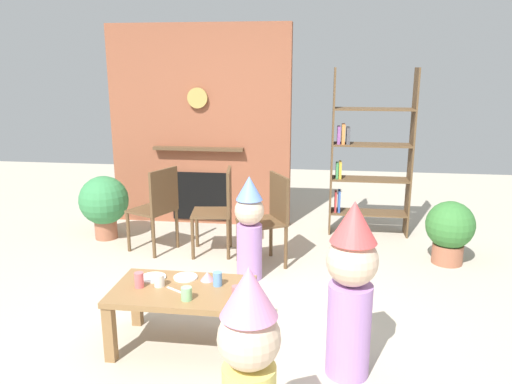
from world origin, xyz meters
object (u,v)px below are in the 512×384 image
object	(u,v)px
dining_chair_middle	(220,206)
dining_chair_right	(270,214)
paper_cup_center	(218,279)
potted_plant_tall	(450,229)
paper_cup_far_left	(159,280)
paper_plate_rear	(186,277)
child_in_pink	(351,286)
child_by_the_chairs	(249,225)
paper_cup_near_right	(139,280)
dining_chair_left	(158,205)
paper_plate_front	(153,278)
paper_cup_near_left	(187,294)
paper_cup_far_right	(237,293)
potted_plant_short	(104,202)
coffee_table	(183,299)
birthday_cake_slice	(207,276)
bookshelf	(366,158)
child_with_cone_hat	(249,368)

from	to	relation	value
dining_chair_middle	dining_chair_right	distance (m)	0.58
paper_cup_center	dining_chair_right	world-z (taller)	dining_chair_right
dining_chair_middle	potted_plant_tall	bearing A→B (deg)	173.16
paper_cup_far_left	paper_plate_rear	size ratio (longest dim) A/B	0.51
child_in_pink	child_by_the_chairs	bearing A→B (deg)	-49.83
paper_cup_near_right	paper_plate_rear	distance (m)	0.34
paper_cup_center	dining_chair_left	bearing A→B (deg)	120.51
paper_plate_front	dining_chair_right	bearing A→B (deg)	64.37
dining_chair_left	dining_chair_right	size ratio (longest dim) A/B	1.00
child_in_pink	dining_chair_right	size ratio (longest dim) A/B	1.28
child_in_pink	paper_cup_near_left	bearing A→B (deg)	8.12
paper_cup_far_right	potted_plant_tall	xyz separation A→B (m)	(1.80, 1.93, -0.13)
dining_chair_right	paper_plate_rear	bearing A→B (deg)	42.29
paper_cup_far_left	potted_plant_short	distance (m)	2.45
coffee_table	paper_plate_rear	xyz separation A→B (m)	(-0.02, 0.17, 0.08)
birthday_cake_slice	child_in_pink	distance (m)	1.05
child_in_pink	dining_chair_middle	distance (m)	2.32
bookshelf	birthday_cake_slice	size ratio (longest dim) A/B	19.00
child_in_pink	child_with_cone_hat	bearing A→B (deg)	68.68
paper_plate_front	paper_plate_rear	size ratio (longest dim) A/B	1.08
dining_chair_left	dining_chair_right	xyz separation A→B (m)	(1.20, -0.18, 0.00)
paper_cup_near_left	bookshelf	bearing A→B (deg)	64.57
paper_plate_rear	dining_chair_middle	xyz separation A→B (m)	(-0.08, 1.62, 0.07)
paper_cup_center	potted_plant_short	world-z (taller)	potted_plant_short
paper_cup_near_right	dining_chair_middle	size ratio (longest dim) A/B	0.12
paper_cup_far_right	child_by_the_chairs	distance (m)	1.32
dining_chair_right	birthday_cake_slice	bearing A→B (deg)	48.61
birthday_cake_slice	dining_chair_middle	size ratio (longest dim) A/B	0.11
paper_cup_near_left	paper_cup_far_left	bearing A→B (deg)	144.08
child_with_cone_hat	paper_cup_near_left	bearing A→B (deg)	0.93
paper_cup_near_right	potted_plant_short	world-z (taller)	potted_plant_short
dining_chair_middle	potted_plant_short	distance (m)	1.43
paper_cup_far_right	paper_plate_front	bearing A→B (deg)	159.45
paper_cup_far_right	paper_plate_front	world-z (taller)	paper_cup_far_right
bookshelf	child_by_the_chairs	world-z (taller)	bookshelf
paper_cup_far_left	child_in_pink	world-z (taller)	child_in_pink
coffee_table	dining_chair_left	bearing A→B (deg)	113.32
paper_cup_far_right	birthday_cake_slice	size ratio (longest dim) A/B	0.92
paper_cup_near_left	paper_cup_near_right	xyz separation A→B (m)	(-0.37, 0.14, 0.01)
paper_plate_front	child_by_the_chairs	xyz separation A→B (m)	(0.54, 1.07, 0.07)
coffee_table	paper_plate_front	bearing A→B (deg)	152.12
paper_cup_near_left	paper_plate_rear	world-z (taller)	paper_cup_near_left
coffee_table	paper_plate_rear	bearing A→B (deg)	97.81
paper_cup_far_left	paper_plate_rear	bearing A→B (deg)	47.31
paper_cup_near_right	child_with_cone_hat	xyz separation A→B (m)	(0.92, -1.02, 0.07)
coffee_table	paper_cup_near_left	distance (m)	0.22
paper_cup_center	paper_cup_far_left	world-z (taller)	paper_cup_center
paper_cup_far_right	child_by_the_chairs	xyz separation A→B (m)	(-0.11, 1.31, 0.03)
paper_cup_far_left	child_in_pink	bearing A→B (deg)	-8.40
paper_plate_front	birthday_cake_slice	bearing A→B (deg)	2.90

